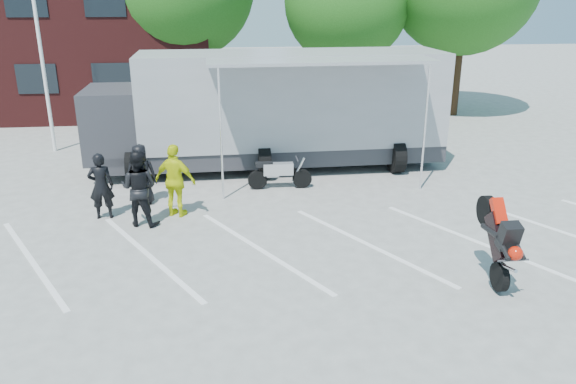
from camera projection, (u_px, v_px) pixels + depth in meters
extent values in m
plane|color=#A3A39E|center=(254.00, 271.00, 11.31)|extent=(100.00, 100.00, 0.00)
cube|color=white|center=(251.00, 250.00, 12.24)|extent=(18.09, 13.33, 0.01)
cube|color=#461616|center=(13.00, 34.00, 25.90)|extent=(18.00, 8.00, 7.00)
cylinder|color=white|center=(38.00, 35.00, 18.63)|extent=(0.12, 0.12, 8.00)
cylinder|color=#382314|center=(189.00, 79.00, 25.53)|extent=(0.50, 0.50, 3.24)
cylinder|color=#382314|center=(344.00, 83.00, 25.41)|extent=(0.50, 0.50, 2.88)
sphere|color=#1C4D13|center=(347.00, 1.00, 24.24)|extent=(5.44, 5.44, 5.44)
cylinder|color=#382314|center=(455.00, 77.00, 25.40)|extent=(0.50, 0.50, 3.42)
imported|color=black|center=(141.00, 174.00, 14.71)|extent=(0.80, 0.52, 1.62)
imported|color=black|center=(101.00, 186.00, 13.75)|extent=(0.63, 0.44, 1.67)
imported|color=black|center=(139.00, 188.00, 13.32)|extent=(1.07, 0.94, 1.86)
imported|color=#D9E40C|center=(175.00, 181.00, 13.85)|extent=(1.17, 0.86, 1.84)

